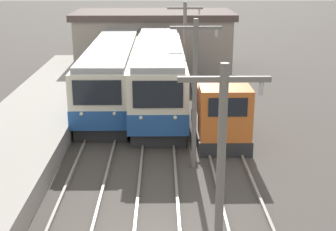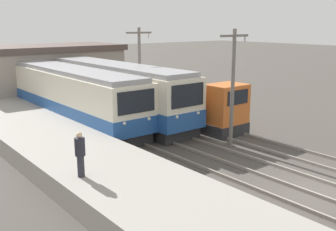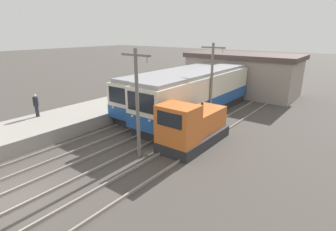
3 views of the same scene
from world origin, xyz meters
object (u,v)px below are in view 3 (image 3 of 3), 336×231
commuter_train_left (177,90)px  catenary_mast_far (212,79)px  commuter_train_center (198,95)px  catenary_mast_mid (137,101)px  shunting_locomotive (192,127)px  person_on_platform (36,104)px

commuter_train_left → catenary_mast_far: catenary_mast_far is taller
catenary_mast_far → commuter_train_center: bearing=158.2°
catenary_mast_mid → catenary_mast_far: same height
commuter_train_center → catenary_mast_far: (1.51, -0.60, 1.64)m
shunting_locomotive → commuter_train_left: bearing=131.5°
shunting_locomotive → commuter_train_center: bearing=117.6°
commuter_train_center → person_on_platform: commuter_train_center is taller
commuter_train_left → shunting_locomotive: bearing=-48.5°
commuter_train_center → commuter_train_left: bearing=164.1°
catenary_mast_far → person_on_platform: (-9.33, -9.54, -1.54)m
commuter_train_left → commuter_train_center: (2.80, -0.80, 0.07)m
commuter_train_left → catenary_mast_mid: (4.31, -9.86, 1.71)m
commuter_train_center → shunting_locomotive: 6.51m
commuter_train_left → catenary_mast_far: (4.31, -1.40, 1.71)m
commuter_train_center → catenary_mast_mid: (1.51, -9.07, 1.64)m
commuter_train_left → shunting_locomotive: 8.76m
commuter_train_center → shunting_locomotive: (3.00, -5.75, -0.56)m
shunting_locomotive → person_on_platform: 11.70m
commuter_train_center → catenary_mast_far: size_ratio=2.36×
shunting_locomotive → catenary_mast_mid: catenary_mast_mid is taller
shunting_locomotive → person_on_platform: size_ratio=3.20×
commuter_train_center → person_on_platform: 12.81m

